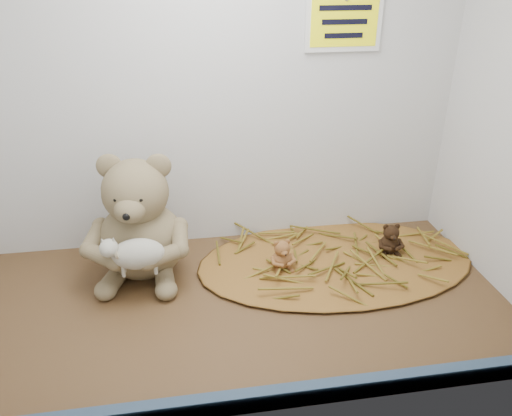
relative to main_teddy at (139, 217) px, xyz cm
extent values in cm
cube|color=#442817|center=(20.01, -15.86, -15.05)|extent=(120.00, 60.00, 0.40)
cube|color=silver|center=(20.01, 14.14, 29.95)|extent=(120.00, 0.40, 90.00)
cube|color=#334C62|center=(20.01, -44.66, -13.25)|extent=(119.28, 2.20, 3.60)
ellipsoid|color=brown|center=(46.84, -3.69, -14.38)|extent=(69.25, 40.21, 1.34)
cube|color=#FBF80C|center=(50.01, 13.54, 39.95)|extent=(16.00, 1.20, 11.00)
camera|label=1|loc=(10.47, -104.31, 52.82)|focal=35.00mm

